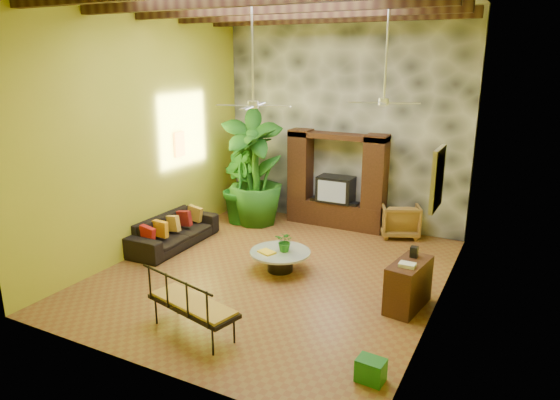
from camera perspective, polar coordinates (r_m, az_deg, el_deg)
The scene contains 22 objects.
ground at distance 9.68m, azimuth -0.57°, elevation -8.22°, with size 7.00×7.00×0.00m, color brown.
back_wall at distance 12.12m, azimuth 7.28°, elevation 8.89°, with size 6.00×0.02×5.00m, color gold.
left_wall at distance 10.68m, azimuth -15.10°, elevation 7.53°, with size 0.02×7.00×5.00m, color gold.
right_wall at distance 8.02m, azimuth 18.75°, elevation 4.57°, with size 0.02×7.00×5.00m, color gold.
stone_accent_wall at distance 12.07m, azimuth 7.17°, elevation 8.86°, with size 5.98×0.10×4.98m, color #33363A.
ceiling_beams at distance 8.87m, azimuth -0.66°, elevation 21.22°, with size 5.95×5.36×0.22m.
entertainment_center at distance 12.07m, azimuth 6.42°, elevation 1.47°, with size 2.40×0.55×2.30m.
ceiling_fan_front at distance 8.60m, azimuth -3.11°, elevation 12.17°, with size 1.28×1.28×1.86m.
ceiling_fan_back at distance 9.37m, azimuth 11.83°, elevation 12.18°, with size 1.28×1.28×1.86m.
wall_art_mask at distance 11.46m, azimuth -11.45°, elevation 6.28°, with size 0.06×0.32×0.55m, color yellow.
wall_art_painting at distance 7.48m, azimuth 17.57°, elevation 2.33°, with size 0.06×0.70×0.90m, color #22527D.
sofa at distance 11.14m, azimuth -12.13°, elevation -3.44°, with size 2.29×0.89×0.67m, color black.
wicker_armchair at distance 11.77m, azimuth 13.48°, elevation -2.17°, with size 0.84×0.86×0.78m, color olive.
tall_plant_a at distance 12.16m, azimuth -3.16°, elevation 3.84°, with size 1.49×1.01×2.83m, color #1B5516.
tall_plant_b at distance 12.35m, azimuth -4.78°, elevation 1.68°, with size 1.02×0.82×1.86m, color #195F1C.
tall_plant_c at distance 12.13m, azimuth -2.77°, elevation 2.71°, with size 1.33×1.33×2.38m, color #1E5516.
coffee_table at distance 9.65m, azimuth 0.02°, elevation -6.66°, with size 1.17×1.17×0.40m.
centerpiece_plant at distance 9.52m, azimuth 0.61°, elevation -4.74°, with size 0.36×0.31×0.40m, color #206B1C.
yellow_tray at distance 9.51m, azimuth -1.53°, elevation -5.97°, with size 0.31×0.22×0.03m, color gold.
iron_bench at distance 7.52m, azimuth -10.30°, elevation -11.46°, with size 1.61×0.90×0.57m.
side_console at distance 8.50m, azimuth 14.45°, elevation -9.38°, with size 0.45×1.00×0.80m, color #371711.
green_bin at distance 6.78m, azimuth 10.33°, elevation -18.59°, with size 0.35×0.26×0.31m, color #1E7226.
Camera 1 is at (4.15, -7.80, 3.97)m, focal length 32.00 mm.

